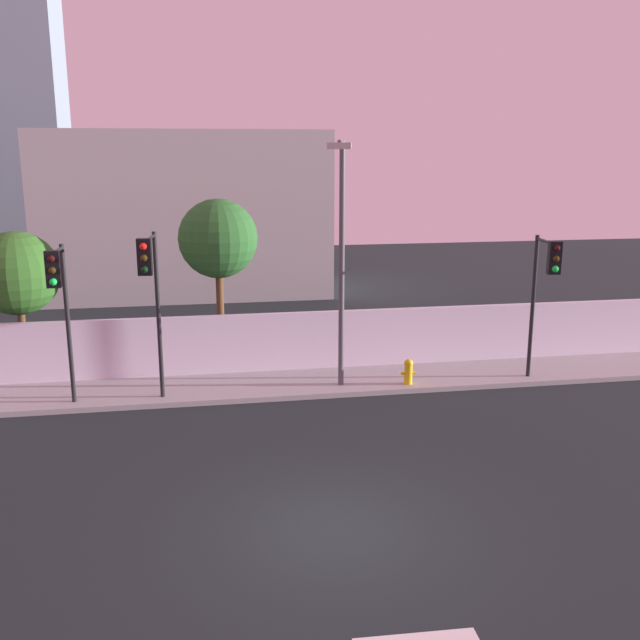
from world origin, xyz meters
name	(u,v)px	position (x,y,z in m)	size (l,w,h in m)	color
ground_plane	(333,530)	(0.00, 0.00, 0.00)	(80.00, 80.00, 0.00)	black
sidewalk	(280,385)	(0.00, 8.20, 0.07)	(36.00, 2.40, 0.15)	#9C9C9C
perimeter_wall	(275,342)	(0.00, 9.49, 1.05)	(36.00, 0.18, 1.80)	silver
traffic_light_left	(545,278)	(7.34, 6.73, 3.29)	(0.44, 1.71, 4.26)	black
traffic_light_center	(151,283)	(-3.44, 6.71, 3.51)	(0.41, 1.80, 4.57)	black
traffic_light_right	(60,293)	(-5.70, 6.80, 3.31)	(0.34, 1.59, 4.29)	black
street_lamp_curbside	(341,247)	(1.67, 7.53, 4.20)	(0.80, 1.83, 6.90)	#4C4C51
fire_hydrant	(408,371)	(3.67, 7.45, 0.55)	(0.44, 0.26, 0.75)	gold
roadside_tree_leftmost	(17,274)	(-7.59, 10.62, 3.21)	(2.52, 2.52, 4.48)	brown
roadside_tree_midleft	(218,240)	(-1.60, 10.62, 4.10)	(2.46, 2.46, 5.36)	brown
low_building_distant	(186,213)	(-2.70, 23.49, 3.86)	(13.37, 6.00, 7.72)	#AEAEAE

